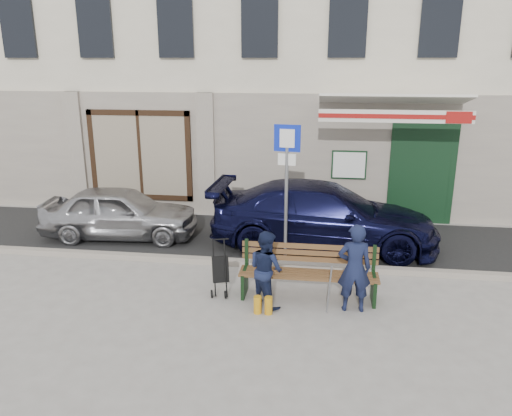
% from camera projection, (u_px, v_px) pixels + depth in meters
% --- Properties ---
extents(ground, '(80.00, 80.00, 0.00)m').
position_uv_depth(ground, '(223.00, 299.00, 8.72)').
color(ground, '#9E9991').
rests_on(ground, ground).
extents(asphalt_lane, '(60.00, 3.20, 0.01)m').
position_uv_depth(asphalt_lane, '(249.00, 238.00, 11.66)').
color(asphalt_lane, '#282828').
rests_on(asphalt_lane, ground).
extents(curb, '(60.00, 0.18, 0.12)m').
position_uv_depth(curb, '(237.00, 262.00, 10.13)').
color(curb, '#9E9384').
rests_on(curb, ground).
extents(building, '(20.00, 8.27, 10.00)m').
position_uv_depth(building, '(275.00, 27.00, 15.31)').
color(building, beige).
rests_on(building, ground).
extents(car_silver, '(3.67, 1.71, 1.21)m').
position_uv_depth(car_silver, '(120.00, 212.00, 11.58)').
color(car_silver, '#A6A6AA').
rests_on(car_silver, ground).
extents(car_navy, '(5.01, 2.19, 1.43)m').
position_uv_depth(car_navy, '(324.00, 216.00, 10.96)').
color(car_navy, black).
rests_on(car_navy, ground).
extents(parking_sign, '(0.52, 0.11, 2.82)m').
position_uv_depth(parking_sign, '(287.00, 171.00, 9.80)').
color(parking_sign, gray).
rests_on(parking_sign, ground).
extents(bench, '(2.40, 1.17, 0.98)m').
position_uv_depth(bench, '(306.00, 273.00, 8.64)').
color(bench, brown).
rests_on(bench, ground).
extents(man, '(0.57, 0.40, 1.51)m').
position_uv_depth(man, '(354.00, 268.00, 8.13)').
color(man, '#141A37').
rests_on(man, ground).
extents(woman, '(0.81, 0.81, 1.33)m').
position_uv_depth(woman, '(266.00, 269.00, 8.32)').
color(woman, '#151C39').
rests_on(woman, ground).
extents(stroller, '(0.35, 0.45, 0.99)m').
position_uv_depth(stroller, '(220.00, 270.00, 8.81)').
color(stroller, black).
rests_on(stroller, ground).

